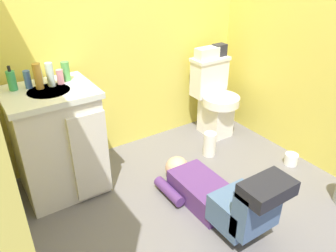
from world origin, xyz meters
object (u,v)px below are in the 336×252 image
object	(u,v)px
soap_dispenser	(12,80)
toilet_paper_roll	(291,159)
bottle_amber	(38,76)
bottle_blue	(28,79)
toiletry_bag	(219,50)
paper_towel_roll	(210,144)
person_plumber	(219,195)
vanity_cabinet	(58,141)
toilet	(214,98)
bottle_green	(66,71)
bottle_pink	(60,77)
bottle_clear	(50,75)
tissue_box	(207,53)
faucet	(41,77)

from	to	relation	value
soap_dispenser	toilet_paper_roll	bearing A→B (deg)	-24.81
bottle_amber	bottle_blue	bearing A→B (deg)	139.37
toiletry_bag	paper_towel_roll	distance (m)	0.90
person_plumber	soap_dispenser	bearing A→B (deg)	134.12
vanity_cabinet	toiletry_bag	bearing A→B (deg)	5.30
toilet	person_plumber	world-z (taller)	toilet
bottle_amber	bottle_green	distance (m)	0.21
soap_dispenser	bottle_pink	size ratio (longest dim) A/B	1.63
bottle_blue	bottle_clear	size ratio (longest dim) A/B	0.74
toiletry_bag	bottle_amber	size ratio (longest dim) A/B	0.72
vanity_cabinet	tissue_box	size ratio (longest dim) A/B	3.73
faucet	toiletry_bag	world-z (taller)	faucet
vanity_cabinet	bottle_pink	distance (m)	0.47
person_plumber	bottle_green	world-z (taller)	bottle_green
toiletry_bag	paper_towel_roll	xyz separation A→B (m)	(-0.40, -0.41, -0.69)
paper_towel_roll	vanity_cabinet	bearing A→B (deg)	168.17
person_plumber	paper_towel_roll	distance (m)	0.77
bottle_green	toiletry_bag	bearing A→B (deg)	1.79
bottle_blue	bottle_pink	bearing A→B (deg)	-11.40
toiletry_bag	bottle_blue	xyz separation A→B (m)	(-1.74, -0.04, 0.08)
toiletry_bag	toilet_paper_roll	bearing A→B (deg)	-84.39
toilet	paper_towel_roll	bearing A→B (deg)	-133.20
faucet	toilet_paper_roll	world-z (taller)	faucet
faucet	toilet_paper_roll	xyz separation A→B (m)	(1.73, -0.91, -0.82)
vanity_cabinet	toiletry_bag	size ratio (longest dim) A/B	6.61
vanity_cabinet	soap_dispenser	xyz separation A→B (m)	(-0.19, 0.13, 0.47)
vanity_cabinet	toiletry_bag	distance (m)	1.69
toiletry_bag	toilet_paper_roll	size ratio (longest dim) A/B	1.13
bottle_pink	toilet	bearing A→B (deg)	-0.21
faucet	bottle_amber	bearing A→B (deg)	-111.88
bottle_green	vanity_cabinet	bearing A→B (deg)	-146.85
vanity_cabinet	person_plumber	bearing A→B (deg)	-48.35
soap_dispenser	bottle_blue	xyz separation A→B (m)	(0.10, -0.02, -0.01)
toilet_paper_roll	bottle_pink	bearing A→B (deg)	152.91
soap_dispenser	bottle_green	distance (m)	0.36
vanity_cabinet	tissue_box	distance (m)	1.54
bottle_clear	bottle_pink	bearing A→B (deg)	6.58
bottle_clear	vanity_cabinet	bearing A→B (deg)	-124.89
faucet	toiletry_bag	bearing A→B (deg)	0.21
bottle_green	toilet_paper_roll	distance (m)	1.98
person_plumber	bottle_clear	size ratio (longest dim) A/B	6.50
tissue_box	bottle_green	bearing A→B (deg)	-178.01
bottle_amber	toilet_paper_roll	bearing A→B (deg)	-24.88
bottle_green	toilet_paper_roll	xyz separation A→B (m)	(1.56, -0.87, -0.84)
tissue_box	bottle_clear	size ratio (longest dim) A/B	1.34
vanity_cabinet	tissue_box	bearing A→B (deg)	5.83
bottle_green	toilet	bearing A→B (deg)	-1.86
person_plumber	tissue_box	distance (m)	1.40
bottle_blue	paper_towel_roll	xyz separation A→B (m)	(1.33, -0.37, -0.77)
bottle_clear	bottle_amber	bearing A→B (deg)	-178.72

